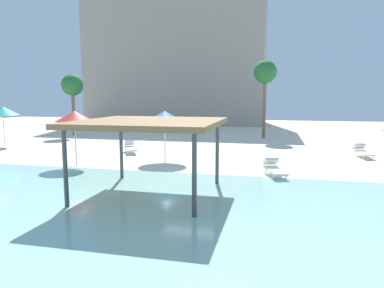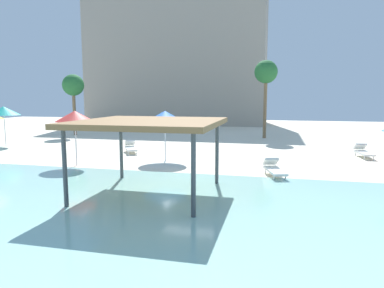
{
  "view_description": "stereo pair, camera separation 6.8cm",
  "coord_description": "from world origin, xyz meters",
  "px_view_note": "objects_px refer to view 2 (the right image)",
  "views": [
    {
      "loc": [
        3.38,
        -13.47,
        3.43
      ],
      "look_at": [
        -0.23,
        2.0,
        1.3
      ],
      "focal_mm": 32.84,
      "sensor_mm": 36.0,
      "label": 1
    },
    {
      "loc": [
        3.45,
        -13.45,
        3.43
      ],
      "look_at": [
        -0.23,
        2.0,
        1.3
      ],
      "focal_mm": 32.84,
      "sensor_mm": 36.0,
      "label": 2
    }
  ],
  "objects_px": {
    "palm_tree_1": "(73,86)",
    "lounge_chair_2": "(363,151)",
    "shade_pavilion": "(150,124)",
    "beach_umbrella_blue_7": "(165,117)",
    "palm_tree_0": "(266,74)",
    "lounge_chair_0": "(131,147)",
    "beach_umbrella_red_2": "(75,116)",
    "beach_umbrella_teal_3": "(4,111)",
    "lounge_chair_1": "(274,169)"
  },
  "relations": [
    {
      "from": "beach_umbrella_red_2",
      "to": "palm_tree_0",
      "type": "xyz_separation_m",
      "value": [
        8.85,
        14.38,
        2.85
      ]
    },
    {
      "from": "lounge_chair_1",
      "to": "lounge_chair_2",
      "type": "bearing_deg",
      "value": 125.39
    },
    {
      "from": "beach_umbrella_blue_7",
      "to": "lounge_chair_1",
      "type": "xyz_separation_m",
      "value": [
        5.78,
        -2.51,
        -2.04
      ]
    },
    {
      "from": "lounge_chair_1",
      "to": "palm_tree_1",
      "type": "distance_m",
      "value": 22.21
    },
    {
      "from": "beach_umbrella_teal_3",
      "to": "beach_umbrella_red_2",
      "type": "bearing_deg",
      "value": -31.14
    },
    {
      "from": "shade_pavilion",
      "to": "lounge_chair_2",
      "type": "relative_size",
      "value": 2.44
    },
    {
      "from": "palm_tree_1",
      "to": "beach_umbrella_teal_3",
      "type": "bearing_deg",
      "value": -98.24
    },
    {
      "from": "palm_tree_1",
      "to": "shade_pavilion",
      "type": "bearing_deg",
      "value": -51.59
    },
    {
      "from": "lounge_chair_1",
      "to": "palm_tree_0",
      "type": "distance_m",
      "value": 15.43
    },
    {
      "from": "lounge_chair_0",
      "to": "lounge_chair_2",
      "type": "bearing_deg",
      "value": 67.57
    },
    {
      "from": "lounge_chair_0",
      "to": "lounge_chair_2",
      "type": "distance_m",
      "value": 13.76
    },
    {
      "from": "lounge_chair_0",
      "to": "lounge_chair_1",
      "type": "relative_size",
      "value": 0.98
    },
    {
      "from": "palm_tree_1",
      "to": "lounge_chair_2",
      "type": "bearing_deg",
      "value": -16.52
    },
    {
      "from": "shade_pavilion",
      "to": "beach_umbrella_teal_3",
      "type": "bearing_deg",
      "value": 146.31
    },
    {
      "from": "lounge_chair_0",
      "to": "palm_tree_0",
      "type": "distance_m",
      "value": 13.58
    },
    {
      "from": "beach_umbrella_red_2",
      "to": "beach_umbrella_teal_3",
      "type": "distance_m",
      "value": 10.46
    },
    {
      "from": "lounge_chair_2",
      "to": "palm_tree_1",
      "type": "bearing_deg",
      "value": -113.11
    },
    {
      "from": "shade_pavilion",
      "to": "lounge_chair_0",
      "type": "height_order",
      "value": "shade_pavilion"
    },
    {
      "from": "lounge_chair_0",
      "to": "beach_umbrella_red_2",
      "type": "bearing_deg",
      "value": -41.64
    },
    {
      "from": "shade_pavilion",
      "to": "beach_umbrella_blue_7",
      "type": "bearing_deg",
      "value": 103.27
    },
    {
      "from": "beach_umbrella_red_2",
      "to": "lounge_chair_0",
      "type": "distance_m",
      "value": 5.06
    },
    {
      "from": "lounge_chair_2",
      "to": "beach_umbrella_red_2",
      "type": "bearing_deg",
      "value": -74.49
    },
    {
      "from": "beach_umbrella_red_2",
      "to": "beach_umbrella_blue_7",
      "type": "height_order",
      "value": "beach_umbrella_red_2"
    },
    {
      "from": "palm_tree_0",
      "to": "palm_tree_1",
      "type": "xyz_separation_m",
      "value": [
        -16.75,
        -1.7,
        -0.95
      ]
    },
    {
      "from": "lounge_chair_2",
      "to": "beach_umbrella_blue_7",
      "type": "bearing_deg",
      "value": -77.78
    },
    {
      "from": "shade_pavilion",
      "to": "palm_tree_1",
      "type": "height_order",
      "value": "palm_tree_1"
    },
    {
      "from": "lounge_chair_0",
      "to": "palm_tree_1",
      "type": "xyz_separation_m",
      "value": [
        -8.93,
        8.21,
        4.05
      ]
    },
    {
      "from": "lounge_chair_0",
      "to": "lounge_chair_2",
      "type": "xyz_separation_m",
      "value": [
        13.68,
        1.51,
        0.0
      ]
    },
    {
      "from": "shade_pavilion",
      "to": "beach_umbrella_red_2",
      "type": "distance_m",
      "value": 6.94
    },
    {
      "from": "beach_umbrella_teal_3",
      "to": "lounge_chair_0",
      "type": "bearing_deg",
      "value": -5.4
    },
    {
      "from": "lounge_chair_0",
      "to": "palm_tree_1",
      "type": "height_order",
      "value": "palm_tree_1"
    },
    {
      "from": "beach_umbrella_blue_7",
      "to": "palm_tree_0",
      "type": "height_order",
      "value": "palm_tree_0"
    },
    {
      "from": "beach_umbrella_teal_3",
      "to": "beach_umbrella_blue_7",
      "type": "relative_size",
      "value": 1.03
    },
    {
      "from": "lounge_chair_0",
      "to": "palm_tree_0",
      "type": "xyz_separation_m",
      "value": [
        7.83,
        9.91,
        5.0
      ]
    },
    {
      "from": "beach_umbrella_blue_7",
      "to": "palm_tree_1",
      "type": "bearing_deg",
      "value": 138.86
    },
    {
      "from": "beach_umbrella_teal_3",
      "to": "lounge_chair_0",
      "type": "relative_size",
      "value": 1.42
    },
    {
      "from": "lounge_chair_1",
      "to": "palm_tree_0",
      "type": "relative_size",
      "value": 0.31
    },
    {
      "from": "lounge_chair_0",
      "to": "palm_tree_0",
      "type": "height_order",
      "value": "palm_tree_0"
    },
    {
      "from": "lounge_chair_2",
      "to": "lounge_chair_0",
      "type": "bearing_deg",
      "value": -90.31
    },
    {
      "from": "beach_umbrella_teal_3",
      "to": "palm_tree_0",
      "type": "xyz_separation_m",
      "value": [
        17.8,
        8.97,
        2.86
      ]
    },
    {
      "from": "beach_umbrella_teal_3",
      "to": "lounge_chair_1",
      "type": "bearing_deg",
      "value": -16.68
    },
    {
      "from": "beach_umbrella_red_2",
      "to": "beach_umbrella_blue_7",
      "type": "bearing_deg",
      "value": 30.28
    },
    {
      "from": "beach_umbrella_teal_3",
      "to": "lounge_chair_0",
      "type": "height_order",
      "value": "beach_umbrella_teal_3"
    },
    {
      "from": "lounge_chair_0",
      "to": "lounge_chair_2",
      "type": "relative_size",
      "value": 1.0
    },
    {
      "from": "beach_umbrella_red_2",
      "to": "palm_tree_1",
      "type": "height_order",
      "value": "palm_tree_1"
    },
    {
      "from": "beach_umbrella_red_2",
      "to": "lounge_chair_2",
      "type": "xyz_separation_m",
      "value": [
        14.7,
        5.97,
        -2.15
      ]
    },
    {
      "from": "beach_umbrella_teal_3",
      "to": "palm_tree_0",
      "type": "distance_m",
      "value": 20.14
    },
    {
      "from": "beach_umbrella_red_2",
      "to": "lounge_chair_2",
      "type": "bearing_deg",
      "value": 22.11
    },
    {
      "from": "beach_umbrella_red_2",
      "to": "lounge_chair_0",
      "type": "relative_size",
      "value": 1.41
    },
    {
      "from": "beach_umbrella_blue_7",
      "to": "palm_tree_0",
      "type": "relative_size",
      "value": 0.42
    }
  ]
}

